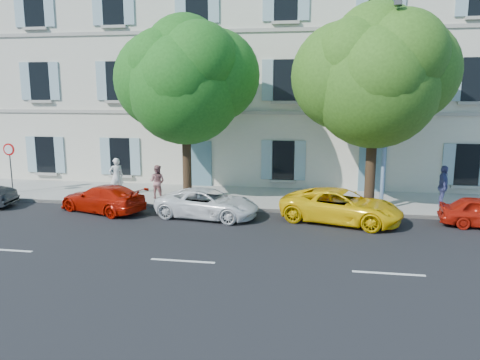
% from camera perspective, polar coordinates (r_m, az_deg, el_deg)
% --- Properties ---
extents(ground, '(90.00, 90.00, 0.00)m').
position_cam_1_polar(ground, '(18.12, -3.40, -5.44)').
color(ground, black).
extents(sidewalk, '(36.00, 4.50, 0.15)m').
position_cam_1_polar(sidewalk, '(22.32, -0.85, -2.13)').
color(sidewalk, '#A09E96').
rests_on(sidewalk, ground).
extents(kerb, '(36.00, 0.16, 0.16)m').
position_cam_1_polar(kerb, '(20.25, -1.96, -3.46)').
color(kerb, '#9E998E').
rests_on(kerb, ground).
extents(building, '(28.00, 7.00, 12.00)m').
position_cam_1_polar(building, '(27.45, 1.33, 12.72)').
color(building, beige).
rests_on(building, ground).
extents(car_red_coupe, '(4.28, 2.85, 1.15)m').
position_cam_1_polar(car_red_coupe, '(20.71, -16.40, -2.17)').
color(car_red_coupe, '#B01305').
rests_on(car_red_coupe, ground).
extents(car_white_coupe, '(4.40, 2.50, 1.16)m').
position_cam_1_polar(car_white_coupe, '(19.02, -3.96, -2.86)').
color(car_white_coupe, white).
rests_on(car_white_coupe, ground).
extents(car_yellow_supercar, '(5.08, 3.35, 1.30)m').
position_cam_1_polar(car_yellow_supercar, '(18.68, 12.24, -3.12)').
color(car_yellow_supercar, yellow).
rests_on(car_yellow_supercar, ground).
extents(tree_left, '(5.13, 5.13, 7.95)m').
position_cam_1_polar(tree_left, '(21.03, -6.69, 11.27)').
color(tree_left, '#3A2819').
rests_on(tree_left, sidewalk).
extents(tree_right, '(5.27, 5.27, 8.12)m').
position_cam_1_polar(tree_right, '(20.06, 16.13, 11.23)').
color(tree_right, '#3A2819').
rests_on(tree_right, sidewalk).
extents(road_sign, '(0.58, 0.08, 2.50)m').
position_cam_1_polar(road_sign, '(24.67, -26.27, 2.42)').
color(road_sign, '#383A3D').
rests_on(road_sign, sidewalk).
extents(street_lamp, '(0.41, 1.77, 8.23)m').
position_cam_1_polar(street_lamp, '(19.81, 17.56, 9.57)').
color(street_lamp, '#7293BF').
rests_on(street_lamp, sidewalk).
extents(pedestrian_a, '(0.79, 0.74, 1.81)m').
position_cam_1_polar(pedestrian_a, '(23.02, -14.83, 0.39)').
color(pedestrian_a, silver).
rests_on(pedestrian_a, sidewalk).
extents(pedestrian_b, '(0.84, 0.69, 1.57)m').
position_cam_1_polar(pedestrian_b, '(22.01, -10.06, -0.20)').
color(pedestrian_b, '#B27173').
rests_on(pedestrian_b, sidewalk).
extents(pedestrian_c, '(0.56, 1.10, 1.81)m').
position_cam_1_polar(pedestrian_c, '(21.76, 23.53, -0.73)').
color(pedestrian_c, '#4A4F89').
rests_on(pedestrian_c, sidewalk).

